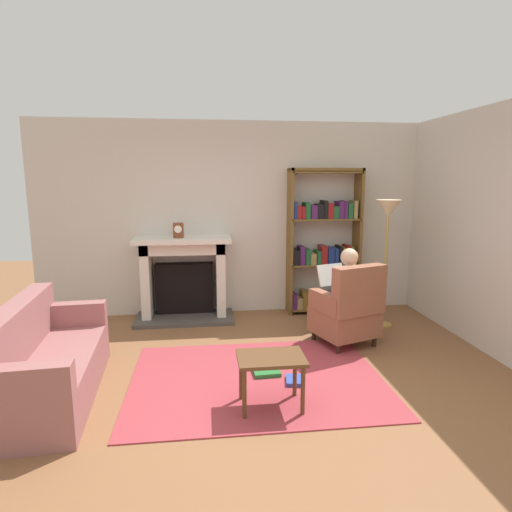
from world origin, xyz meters
TOP-DOWN VIEW (x-y plane):
  - ground at (0.00, 0.00)m, footprint 14.00×14.00m
  - back_wall at (0.00, 2.55)m, footprint 5.60×0.10m
  - side_wall_right at (2.65, 1.25)m, footprint 0.10×5.20m
  - area_rug at (0.00, 0.30)m, footprint 2.40×1.80m
  - fireplace at (-0.77, 2.30)m, footprint 1.32×0.64m
  - mantel_clock at (-0.82, 2.20)m, footprint 0.14×0.14m
  - bookshelf at (1.22, 2.33)m, footprint 1.02×0.32m
  - armchair_reading at (1.15, 1.04)m, footprint 0.81×0.80m
  - seated_reader at (1.11, 1.16)m, footprint 0.48×0.59m
  - sofa_floral at (-1.88, 0.19)m, footprint 0.84×1.75m
  - side_table at (0.05, -0.21)m, footprint 0.56×0.39m
  - scattered_books at (0.20, 0.31)m, footprint 0.47×0.42m
  - floor_lamp at (1.83, 1.62)m, footprint 0.32×0.32m

SIDE VIEW (x-z plane):
  - ground at x=0.00m, z-range 0.00..0.00m
  - area_rug at x=0.00m, z-range 0.00..0.01m
  - scattered_books at x=0.20m, z-range 0.01..0.05m
  - sofa_floral at x=-1.88m, z-range -0.10..0.75m
  - side_table at x=0.05m, z-range 0.16..0.61m
  - armchair_reading at x=1.15m, z-range -0.06..0.91m
  - fireplace at x=-0.77m, z-range 0.03..1.17m
  - seated_reader at x=1.11m, z-range 0.05..1.19m
  - bookshelf at x=1.22m, z-range -0.07..1.98m
  - mantel_clock at x=-0.82m, z-range 1.14..1.34m
  - back_wall at x=0.00m, z-range 0.00..2.70m
  - side_wall_right at x=2.65m, z-range 0.00..2.70m
  - floor_lamp at x=1.83m, z-range 0.57..2.23m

